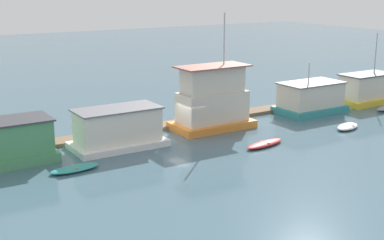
# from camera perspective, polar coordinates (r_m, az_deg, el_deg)

# --- Properties ---
(ground_plane) EXTENTS (200.00, 200.00, 0.00)m
(ground_plane) POSITION_cam_1_polar(r_m,az_deg,el_deg) (45.89, -0.66, -1.43)
(ground_plane) COLOR #426070
(dock_walkway) EXTENTS (59.60, 2.00, 0.30)m
(dock_walkway) POSITION_cam_1_polar(r_m,az_deg,el_deg) (48.10, -2.34, -0.51)
(dock_walkway) COLOR brown
(dock_walkway) RESTS_ON ground_plane
(houseboat_green) EXTENTS (6.93, 3.76, 6.75)m
(houseboat_green) POSITION_cam_1_polar(r_m,az_deg,el_deg) (40.18, -19.37, -2.35)
(houseboat_green) COLOR #4C9360
(houseboat_green) RESTS_ON ground_plane
(houseboat_white) EXTENTS (7.31, 3.97, 3.14)m
(houseboat_white) POSITION_cam_1_polar(r_m,az_deg,el_deg) (42.13, -7.92, -0.93)
(houseboat_white) COLOR white
(houseboat_white) RESTS_ON ground_plane
(houseboat_orange) EXTENTS (7.17, 3.89, 10.08)m
(houseboat_orange) POSITION_cam_1_polar(r_m,az_deg,el_deg) (46.97, 2.19, 2.00)
(houseboat_orange) COLOR orange
(houseboat_orange) RESTS_ON ground_plane
(houseboat_teal) EXTENTS (6.81, 4.10, 5.04)m
(houseboat_teal) POSITION_cam_1_polar(r_m,az_deg,el_deg) (54.39, 12.54, 2.31)
(houseboat_teal) COLOR teal
(houseboat_teal) RESTS_ON ground_plane
(houseboat_yellow) EXTENTS (6.58, 3.73, 7.47)m
(houseboat_yellow) POSITION_cam_1_polar(r_m,az_deg,el_deg) (60.13, 18.10, 3.12)
(houseboat_yellow) COLOR gold
(houseboat_yellow) RESTS_ON ground_plane
(dinghy_teal) EXTENTS (3.59, 1.56, 0.35)m
(dinghy_teal) POSITION_cam_1_polar(r_m,az_deg,el_deg) (37.69, -12.40, -5.07)
(dinghy_teal) COLOR teal
(dinghy_teal) RESTS_ON ground_plane
(dinghy_red) EXTENTS (4.07, 1.79, 0.37)m
(dinghy_red) POSITION_cam_1_polar(r_m,az_deg,el_deg) (42.69, 7.74, -2.53)
(dinghy_red) COLOR red
(dinghy_red) RESTS_ON ground_plane
(dinghy_white) EXTENTS (3.21, 2.28, 0.41)m
(dinghy_white) POSITION_cam_1_polar(r_m,az_deg,el_deg) (49.23, 16.25, -0.67)
(dinghy_white) COLOR white
(dinghy_white) RESTS_ON ground_plane
(mooring_post_near_right) EXTENTS (0.27, 0.27, 1.26)m
(mooring_post_near_right) POSITION_cam_1_polar(r_m,az_deg,el_deg) (41.93, -18.23, -2.82)
(mooring_post_near_right) COLOR #846B4C
(mooring_post_near_right) RESTS_ON ground_plane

